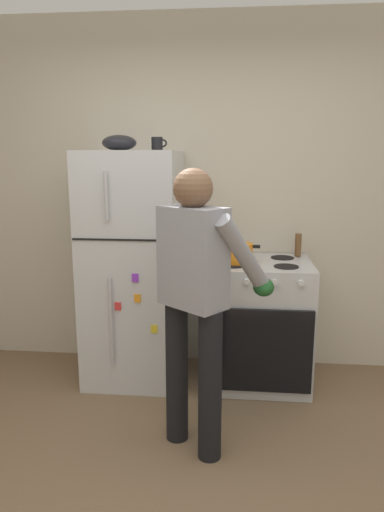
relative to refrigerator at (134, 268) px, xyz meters
name	(u,v)px	position (x,y,z in m)	size (l,w,h in m)	color
kitchen_wall_back	(205,196)	(0.50, 0.38, 0.50)	(6.00, 0.10, 2.70)	beige
refrigerator	(134,268)	(0.00, 0.00, 0.00)	(0.68, 0.72, 1.70)	silver
stove_range	(257,323)	(0.92, -0.01, -0.39)	(0.76, 0.67, 0.92)	silver
person_cook	(197,288)	(0.55, -0.86, 0.11)	(0.66, 0.69, 1.60)	black
red_pot	(237,253)	(0.76, -0.05, 0.14)	(0.33, 0.23, 0.14)	orange
coffee_mug	(157,144)	(0.18, 0.05, 0.90)	(0.11, 0.08, 0.10)	black
pepper_mill	(298,245)	(1.22, 0.20, 0.16)	(0.05, 0.05, 0.17)	brown
mixing_bowl	(119,143)	(-0.08, 0.00, 0.90)	(0.24, 0.24, 0.11)	black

